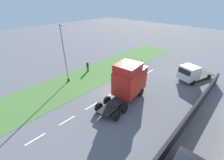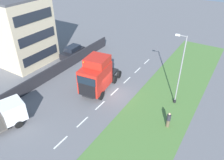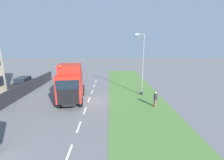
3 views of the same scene
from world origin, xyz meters
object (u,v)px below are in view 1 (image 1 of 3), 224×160
flatbed_truck (191,73)px  lorry_cab (128,81)px  lamp_post (65,57)px  pedestrian (88,66)px

flatbed_truck → lorry_cab: bearing=84.3°
flatbed_truck → lamp_post: size_ratio=0.80×
lorry_cab → lamp_post: size_ratio=0.94×
pedestrian → lamp_post: bearing=-80.1°
lorry_cab → lamp_post: bearing=-169.1°
lorry_cab → flatbed_truck: lorry_cab is taller
flatbed_truck → lamp_post: 18.08m
flatbed_truck → lamp_post: lamp_post is taller
lorry_cab → flatbed_truck: (4.10, 9.47, -0.97)m
lamp_post → pedestrian: lamp_post is taller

